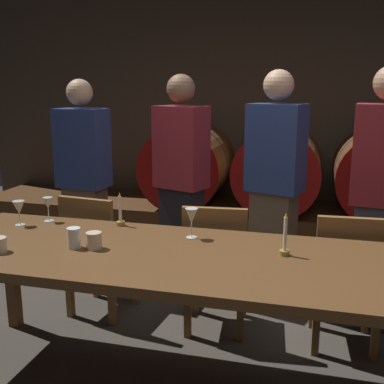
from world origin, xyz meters
The scene contains 20 objects.
back_wall centered at (0.00, 3.04, 1.40)m, with size 6.97×0.24×2.81m, color #473A2D.
barrel_shelf centered at (0.00, 2.49, 0.20)m, with size 6.28×0.90×0.40m, color #4C2D16.
wine_barrel_left centered at (-0.90, 2.49, 0.80)m, with size 0.81×0.92×0.81m.
wine_barrel_center centered at (0.01, 2.49, 0.80)m, with size 0.81×0.92×0.81m.
wine_barrel_right centered at (0.94, 2.49, 0.80)m, with size 0.81×0.92×0.81m.
dining_table centered at (-0.28, 0.00, 0.71)m, with size 2.73×0.90×0.78m.
chair_left centered at (-1.08, 0.68, 0.49)m, with size 0.44×0.44×0.88m.
chair_center centered at (-0.23, 0.65, 0.49)m, with size 0.44×0.44×0.88m.
chair_right centered at (0.58, 0.64, 0.49)m, with size 0.42×0.42×0.88m.
guest_far_left centered at (-1.40, 1.15, 0.84)m, with size 0.40×0.27×1.65m.
guest_center_left centered at (-0.64, 1.28, 0.87)m, with size 0.44×0.35×1.69m.
guest_center_right centered at (0.08, 1.18, 0.88)m, with size 0.44×0.35×1.71m.
guest_far_right centered at (0.78, 1.01, 0.89)m, with size 0.41×0.29×1.73m.
candle_left centered at (-0.76, 0.38, 0.83)m, with size 0.05×0.05×0.21m.
candle_right centered at (0.23, 0.11, 0.84)m, with size 0.05×0.05×0.22m.
wine_glass_left centered at (-1.35, 0.23, 0.88)m, with size 0.07×0.07×0.15m.
wine_glass_center centered at (-1.23, 0.35, 0.89)m, with size 0.06×0.06×0.15m.
wine_glass_right centered at (-0.29, 0.26, 0.90)m, with size 0.07×0.07×0.17m.
cup_center centered at (-0.84, -0.06, 0.83)m, with size 0.07×0.07×0.11m, color white.
cup_right centered at (-0.73, -0.04, 0.82)m, with size 0.08×0.08×0.09m, color beige.
Camera 1 is at (0.35, -2.16, 1.61)m, focal length 44.23 mm.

